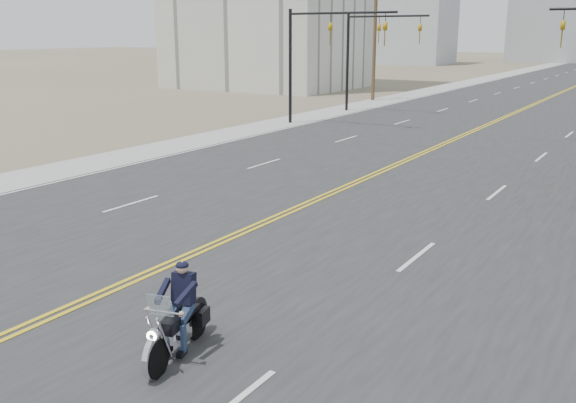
# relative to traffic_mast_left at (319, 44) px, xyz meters

# --- Properties ---
(road) EXTENTS (20.00, 200.00, 0.01)m
(road) POSITION_rel_traffic_mast_left_xyz_m (8.98, 38.00, -4.93)
(road) COLOR #303033
(road) RESTS_ON ground
(sidewalk_left) EXTENTS (3.00, 200.00, 0.01)m
(sidewalk_left) POSITION_rel_traffic_mast_left_xyz_m (-2.52, 38.00, -4.93)
(sidewalk_left) COLOR #A5A5A0
(sidewalk_left) RESTS_ON ground
(traffic_mast_left) EXTENTS (7.10, 0.26, 7.00)m
(traffic_mast_left) POSITION_rel_traffic_mast_left_xyz_m (0.00, 0.00, 0.00)
(traffic_mast_left) COLOR black
(traffic_mast_left) RESTS_ON ground
(traffic_mast_far) EXTENTS (6.10, 0.26, 7.00)m
(traffic_mast_far) POSITION_rel_traffic_mast_left_xyz_m (-0.33, 8.00, -0.06)
(traffic_mast_far) COLOR black
(traffic_mast_far) RESTS_ON ground
(utility_pole_left) EXTENTS (2.20, 0.30, 10.50)m
(utility_pole_left) POSITION_rel_traffic_mast_left_xyz_m (-3.52, 16.00, 0.54)
(utility_pole_left) COLOR brown
(utility_pole_left) RESTS_ON ground
(haze_bldg_a) EXTENTS (14.00, 12.00, 22.00)m
(haze_bldg_a) POSITION_rel_traffic_mast_left_xyz_m (-26.02, 83.00, 6.06)
(haze_bldg_a) COLOR #B7BCC6
(haze_bldg_a) RESTS_ON ground
(haze_bldg_f) EXTENTS (12.00, 12.00, 16.00)m
(haze_bldg_f) POSITION_rel_traffic_mast_left_xyz_m (-41.02, 98.00, 3.06)
(haze_bldg_f) COLOR #ADB2B7
(haze_bldg_f) RESTS_ON ground
(motorcyclist) EXTENTS (1.41, 2.30, 1.67)m
(motorcyclist) POSITION_rel_traffic_mast_left_xyz_m (12.23, -27.12, -4.10)
(motorcyclist) COLOR black
(motorcyclist) RESTS_ON ground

